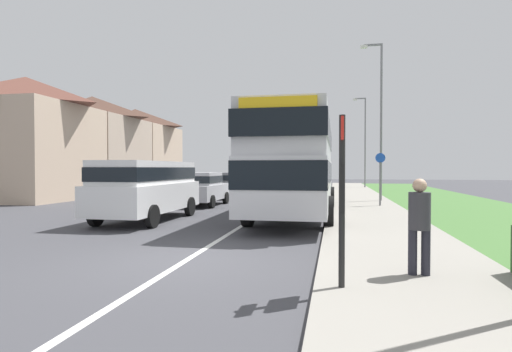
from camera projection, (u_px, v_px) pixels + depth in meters
name	position (u px, v px, depth m)	size (l,w,h in m)	color
ground_plane	(188.00, 260.00, 8.16)	(120.00, 120.00, 0.00)	#424247
lane_marking_centre	(260.00, 215.00, 16.01)	(0.14, 60.00, 0.01)	silver
pavement_near_side	(376.00, 223.00, 13.25)	(3.20, 68.00, 0.12)	gray
double_decker_bus	(296.00, 160.00, 15.30)	(2.80, 10.36, 3.70)	#BCBCC1
parked_van_white	(147.00, 185.00, 14.22)	(2.11, 5.30, 2.07)	silver
parked_car_silver	(201.00, 187.00, 19.86)	(2.00, 3.92, 1.62)	#B7B7BC
parked_car_grey	(227.00, 184.00, 25.30)	(2.00, 4.53, 1.56)	slate
pedestrian_at_stop	(419.00, 222.00, 6.52)	(0.34, 0.34, 1.67)	#23232D
bus_stop_sign	(342.00, 189.00, 5.85)	(0.09, 0.52, 2.60)	black
cycle_route_sign	(380.00, 177.00, 18.58)	(0.44, 0.08, 2.52)	slate
street_lamp_mid	(379.00, 113.00, 21.34)	(1.14, 0.20, 8.34)	slate
street_lamp_far	(364.00, 137.00, 36.33)	(1.14, 0.20, 8.10)	slate
house_terrace_far_side	(92.00, 145.00, 29.85)	(6.39, 19.44, 7.08)	#C1A88E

